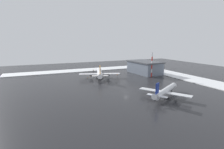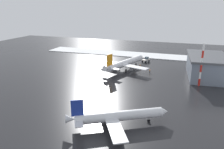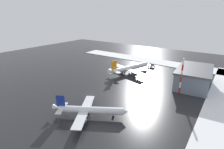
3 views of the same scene
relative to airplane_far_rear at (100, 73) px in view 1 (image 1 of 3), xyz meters
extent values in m
plane|color=#232326|center=(-35.09, 0.03, -2.99)|extent=(240.00, 240.00, 0.00)
cube|color=white|center=(-35.09, -49.97, -2.82)|extent=(152.00, 16.00, 0.35)
cube|color=white|center=(31.91, 0.03, -2.82)|extent=(14.00, 116.00, 0.35)
cylinder|color=white|center=(0.70, -0.24, 0.00)|extent=(25.21, 10.97, 2.90)
cone|color=white|center=(13.81, -4.68, 0.00)|extent=(2.83, 3.27, 2.76)
cone|color=white|center=(-12.57, 4.26, 0.51)|extent=(3.68, 3.32, 2.83)
cube|color=white|center=(0.52, 7.22, -0.26)|extent=(7.12, 11.72, 0.31)
cylinder|color=gray|center=(0.38, 5.46, -1.11)|extent=(3.30, 2.55, 1.71)
cube|color=white|center=(-3.97, -6.05, -0.26)|extent=(7.12, 11.72, 0.31)
cylinder|color=gray|center=(-3.02, -4.57, -1.11)|extent=(3.30, 2.55, 1.71)
cube|color=orange|center=(-10.63, 3.60, 3.67)|extent=(3.34, 1.39, 4.78)
cube|color=white|center=(-9.64, 5.97, 0.34)|extent=(3.42, 4.60, 0.21)
cube|color=white|center=(-11.29, 1.12, 0.34)|extent=(3.42, 4.60, 0.21)
cylinder|color=black|center=(9.20, -3.12, -1.28)|extent=(0.21, 0.21, 0.60)
cylinder|color=black|center=(9.20, -3.12, -2.52)|extent=(0.99, 0.58, 0.94)
cylinder|color=black|center=(-1.12, 2.37, -1.28)|extent=(0.21, 0.21, 0.60)
cylinder|color=black|center=(-1.12, 2.37, -2.52)|extent=(0.99, 0.58, 0.94)
cylinder|color=black|center=(-2.33, -1.20, -1.28)|extent=(0.21, 0.21, 0.60)
cylinder|color=black|center=(-2.33, -1.20, -2.52)|extent=(0.99, 0.58, 0.94)
cylinder|color=silver|center=(-47.39, -11.96, -0.47)|extent=(12.97, 19.88, 2.45)
cone|color=silver|center=(-41.53, -22.03, -0.47)|extent=(2.88, 2.66, 2.32)
cone|color=silver|center=(-53.33, -1.76, -0.04)|extent=(3.09, 3.27, 2.38)
cube|color=silver|center=(-43.38, -7.13, -0.69)|extent=(9.68, 7.44, 0.26)
cylinder|color=gray|center=(-44.44, -8.16, -1.41)|extent=(2.47, 2.84, 1.44)
cube|color=silver|center=(-53.57, -13.06, -0.69)|extent=(9.68, 7.44, 0.26)
cylinder|color=gray|center=(-52.15, -12.65, -1.41)|extent=(2.47, 2.84, 1.44)
cube|color=navy|center=(-52.46, -3.26, 2.62)|extent=(1.67, 2.62, 4.03)
cube|color=silver|center=(-50.52, -2.30, -0.19)|extent=(3.93, 3.35, 0.17)
cube|color=silver|center=(-54.25, -4.47, -0.19)|extent=(3.93, 3.35, 0.17)
cylinder|color=black|center=(-43.59, -18.49, -1.55)|extent=(0.17, 0.17, 0.50)
cylinder|color=black|center=(-43.59, -18.49, -2.60)|extent=(0.62, 0.81, 0.79)
cylinder|color=black|center=(-47.11, -9.30, -1.55)|extent=(0.17, 0.17, 0.50)
cylinder|color=black|center=(-47.11, -9.30, -2.60)|extent=(0.62, 0.81, 0.79)
cylinder|color=black|center=(-49.84, -10.89, -1.55)|extent=(0.17, 0.17, 0.50)
cylinder|color=black|center=(-49.84, -10.89, -2.60)|extent=(0.62, 0.81, 0.79)
cube|color=silver|center=(17.14, -6.44, -1.84)|extent=(5.09, 3.78, 0.50)
cube|color=#3F5160|center=(17.99, -6.79, -1.04)|extent=(1.86, 1.92, 1.10)
cylinder|color=black|center=(19.00, -6.14, -2.54)|extent=(0.95, 0.64, 0.90)
cylinder|color=black|center=(18.25, -7.97, -2.54)|extent=(0.95, 0.64, 0.90)
cylinder|color=black|center=(16.02, -4.91, -2.54)|extent=(0.95, 0.64, 0.90)
cylinder|color=black|center=(15.27, -6.75, -2.54)|extent=(0.95, 0.64, 0.90)
cylinder|color=black|center=(4.80, -5.98, -2.57)|extent=(0.16, 0.16, 0.85)
cylinder|color=black|center=(4.86, -6.17, -2.57)|extent=(0.16, 0.16, 0.85)
cylinder|color=orange|center=(4.83, -6.08, -1.83)|extent=(0.36, 0.36, 0.62)
sphere|color=tan|center=(4.83, -6.08, -1.40)|extent=(0.24, 0.24, 0.24)
cylinder|color=black|center=(-1.47, -11.65, -2.57)|extent=(0.16, 0.16, 0.85)
cylinder|color=black|center=(-1.30, -11.76, -2.57)|extent=(0.16, 0.16, 0.85)
cylinder|color=orange|center=(-1.38, -11.71, -1.83)|extent=(0.36, 0.36, 0.62)
sphere|color=tan|center=(-1.38, -11.71, -1.40)|extent=(0.24, 0.24, 0.24)
cylinder|color=black|center=(23.08, -3.26, -2.57)|extent=(0.16, 0.16, 0.85)
cylinder|color=black|center=(23.06, -3.46, -2.57)|extent=(0.16, 0.16, 0.85)
cylinder|color=orange|center=(23.07, -3.36, -1.83)|extent=(0.36, 0.36, 0.62)
sphere|color=tan|center=(23.07, -3.36, -1.40)|extent=(0.24, 0.24, 0.24)
cylinder|color=red|center=(-11.32, -31.43, -1.69)|extent=(0.70, 0.70, 2.60)
cylinder|color=white|center=(-11.32, -31.43, 0.91)|extent=(0.70, 0.70, 2.60)
cylinder|color=red|center=(-11.32, -31.43, 3.52)|extent=(0.70, 0.70, 2.60)
cylinder|color=white|center=(-11.32, -31.43, 6.12)|extent=(0.70, 0.70, 2.60)
cylinder|color=red|center=(-11.32, -31.43, 8.72)|extent=(0.70, 0.70, 2.60)
cylinder|color=white|center=(-11.32, -31.43, 11.33)|extent=(0.70, 0.70, 2.60)
cube|color=slate|center=(0.94, -34.43, 1.01)|extent=(24.98, 15.76, 8.00)
cube|color=#4C4F54|center=(0.94, -34.43, 5.41)|extent=(26.06, 16.83, 0.80)
cone|color=orange|center=(3.93, 5.27, -2.72)|extent=(0.36, 0.36, 0.55)
cone|color=orange|center=(2.10, 7.28, -2.72)|extent=(0.36, 0.36, 0.55)
camera|label=1|loc=(-101.97, 37.09, 19.55)|focal=28.00mm
camera|label=2|loc=(-92.83, -25.54, 25.18)|focal=35.00mm
camera|label=3|loc=(-85.17, -47.01, 30.31)|focal=28.00mm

